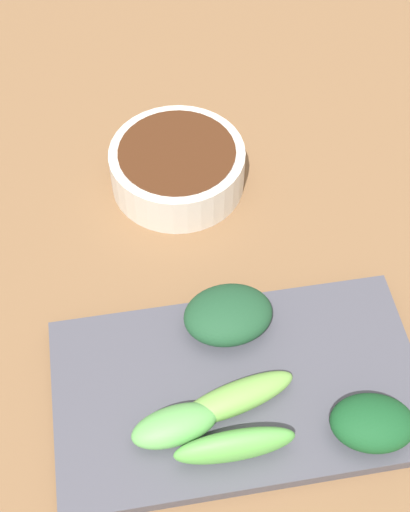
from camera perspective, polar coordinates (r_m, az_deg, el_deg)
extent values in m
cube|color=brown|center=(0.62, 0.71, -4.69)|extent=(2.10, 2.10, 0.02)
cylinder|color=silver|center=(0.69, -2.16, 6.91)|extent=(0.13, 0.13, 0.04)
cylinder|color=#492613|center=(0.68, -2.19, 7.46)|extent=(0.11, 0.11, 0.03)
cube|color=#4A4A54|center=(0.57, 2.61, -10.29)|extent=(0.16, 0.28, 0.01)
ellipsoid|color=#5FB84D|center=(0.53, 2.34, -14.58)|extent=(0.02, 0.09, 0.03)
ellipsoid|color=#79B54E|center=(0.55, 2.15, -11.07)|extent=(0.05, 0.10, 0.02)
ellipsoid|color=#174F25|center=(0.55, 12.96, -12.60)|extent=(0.06, 0.07, 0.03)
ellipsoid|color=#1E4B2C|center=(0.58, 1.82, -4.61)|extent=(0.06, 0.07, 0.03)
ellipsoid|color=#62B156|center=(0.54, -2.38, -13.11)|extent=(0.04, 0.07, 0.02)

